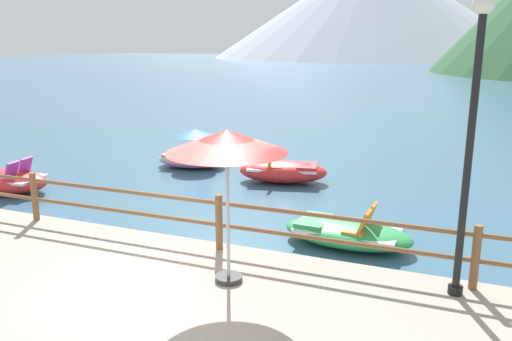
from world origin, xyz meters
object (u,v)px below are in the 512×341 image
object	(u,v)px
pedal_boat_2	(192,154)
pedal_boat_3	(9,181)
pedal_boat_0	(347,232)
lamp_post	(472,121)
beach_umbrella	(227,143)
pedal_boat_1	(283,171)

from	to	relation	value
pedal_boat_2	pedal_boat_3	xyz separation A→B (m)	(-3.07, -4.24, -0.11)
pedal_boat_3	pedal_boat_2	bearing A→B (deg)	54.16
pedal_boat_0	pedal_boat_3	distance (m)	8.89
lamp_post	pedal_boat_3	distance (m)	11.45
pedal_boat_3	beach_umbrella	bearing A→B (deg)	-23.31
beach_umbrella	pedal_boat_2	world-z (taller)	beach_umbrella
pedal_boat_0	pedal_boat_1	size ratio (longest dim) A/B	0.97
beach_umbrella	pedal_boat_0	size ratio (longest dim) A/B	0.88
lamp_post	pedal_boat_2	bearing A→B (deg)	138.93
beach_umbrella	pedal_boat_2	xyz separation A→B (m)	(-4.72, 7.60, -2.04)
pedal_boat_2	beach_umbrella	bearing A→B (deg)	-58.16
beach_umbrella	lamp_post	bearing A→B (deg)	14.43
lamp_post	beach_umbrella	distance (m)	3.21
pedal_boat_0	pedal_boat_1	distance (m)	4.69
pedal_boat_1	pedal_boat_2	size ratio (longest dim) A/B	1.13
pedal_boat_1	pedal_boat_2	bearing A→B (deg)	168.04
pedal_boat_2	pedal_boat_0	bearing A→B (deg)	-38.18
lamp_post	pedal_boat_1	bearing A→B (deg)	126.89
beach_umbrella	pedal_boat_3	distance (m)	8.75
lamp_post	pedal_boat_1	world-z (taller)	lamp_post
pedal_boat_1	pedal_boat_2	xyz separation A→B (m)	(-3.21, 0.68, 0.09)
lamp_post	pedal_boat_1	size ratio (longest dim) A/B	1.52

